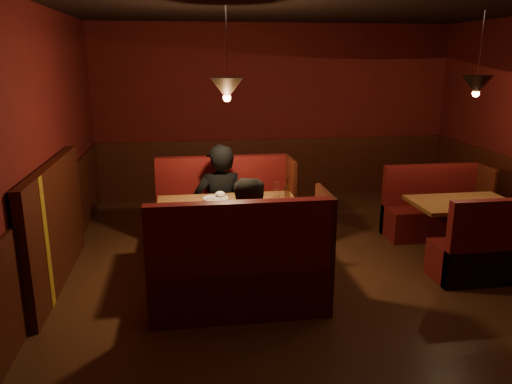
{
  "coord_description": "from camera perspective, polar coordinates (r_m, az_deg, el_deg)",
  "views": [
    {
      "loc": [
        -1.54,
        -4.84,
        2.36
      ],
      "look_at": [
        -0.79,
        0.3,
        0.95
      ],
      "focal_mm": 35.0,
      "sensor_mm": 36.0,
      "label": 1
    }
  ],
  "objects": [
    {
      "name": "room",
      "position": [
        5.21,
        6.01,
        0.56
      ],
      "size": [
        6.02,
        7.02,
        2.92
      ],
      "color": "#4C2C17",
      "rests_on": "ground"
    },
    {
      "name": "main_table",
      "position": [
        5.45,
        -2.97,
        -3.32
      ],
      "size": [
        1.54,
        0.93,
        1.08
      ],
      "color": "#532E0F",
      "rests_on": "ground"
    },
    {
      "name": "main_bench_far",
      "position": [
        6.35,
        -3.52,
        -3.13
      ],
      "size": [
        1.69,
        0.6,
        1.15
      ],
      "color": "#4E1412",
      "rests_on": "ground"
    },
    {
      "name": "main_bench_near",
      "position": [
        4.74,
        -1.7,
        -9.71
      ],
      "size": [
        1.69,
        0.6,
        1.15
      ],
      "color": "#4E1412",
      "rests_on": "ground"
    },
    {
      "name": "second_table",
      "position": [
        6.53,
        22.47,
        -2.51
      ],
      "size": [
        1.21,
        0.78,
        0.68
      ],
      "color": "#532E0F",
      "rests_on": "ground"
    },
    {
      "name": "second_bench_far",
      "position": [
        7.2,
        19.63,
        -2.32
      ],
      "size": [
        1.34,
        0.5,
        0.96
      ],
      "color": "#4E1412",
      "rests_on": "ground"
    },
    {
      "name": "second_bench_near",
      "position": [
        6.03,
        25.96,
        -6.35
      ],
      "size": [
        1.34,
        0.5,
        0.96
      ],
      "color": "#4E1412",
      "rests_on": "ground"
    },
    {
      "name": "diner_a",
      "position": [
        6.01,
        -4.18,
        0.68
      ],
      "size": [
        0.67,
        0.48,
        1.72
      ],
      "primitive_type": "imported",
      "rotation": [
        0.0,
        0.0,
        3.26
      ],
      "color": "black",
      "rests_on": "ground"
    },
    {
      "name": "diner_b",
      "position": [
        4.84,
        -0.28,
        -3.64
      ],
      "size": [
        0.83,
        0.68,
        1.6
      ],
      "primitive_type": "imported",
      "rotation": [
        0.0,
        0.0,
        0.1
      ],
      "color": "black",
      "rests_on": "ground"
    }
  ]
}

